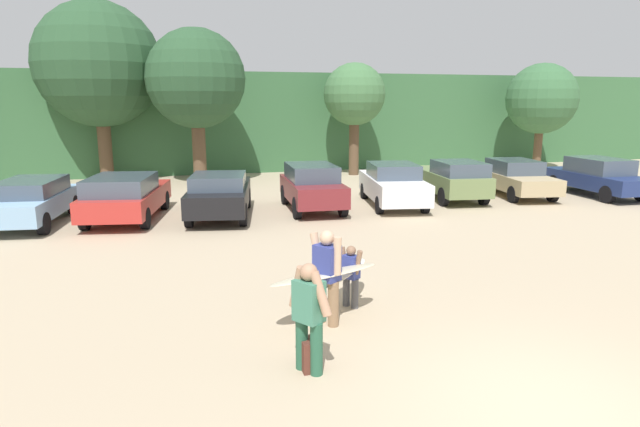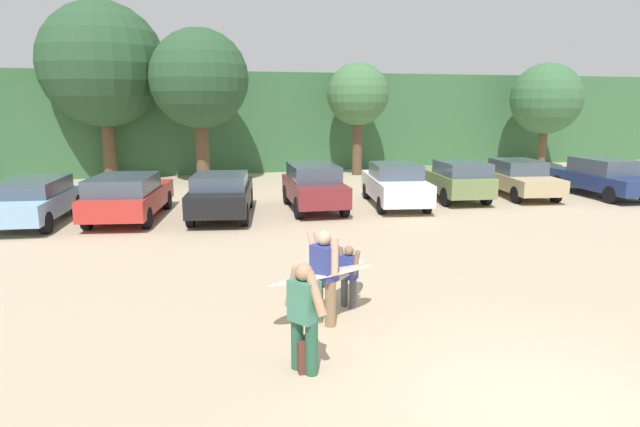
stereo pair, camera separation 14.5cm
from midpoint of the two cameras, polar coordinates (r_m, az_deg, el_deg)
The scene contains 20 objects.
ground_plane at distance 7.60m, azimuth 22.49°, elevation -18.62°, with size 120.00×120.00×0.00m, color tan.
hillside_ridge at distance 34.59m, azimuth -8.87°, elevation 9.83°, with size 108.00×12.00×5.24m, color #38663D.
tree_right at distance 27.67m, azimuth -22.60°, elevation 14.35°, with size 5.73×5.73×8.27m.
tree_ridge_back at distance 25.45m, azimuth -13.19°, elevation 13.68°, with size 4.45×4.45×6.96m.
tree_center at distance 27.83m, azimuth 3.53°, elevation 12.40°, with size 3.13×3.13×5.66m.
tree_far_left at distance 32.42m, azimuth 22.35°, elevation 11.17°, with size 3.83×3.83×5.80m.
parked_car_sky_blue at distance 18.77m, azimuth -28.49°, elevation 1.25°, with size 2.26×4.50×1.40m.
parked_car_red at distance 18.24m, azimuth -20.14°, elevation 1.78°, with size 2.76×4.86×1.47m.
parked_car_black at distance 17.87m, azimuth -10.81°, elevation 2.08°, with size 2.61×4.72×1.46m.
parked_car_maroon at distance 18.75m, azimuth -1.08°, elevation 2.96°, with size 1.96×4.06×1.58m.
parked_car_white at distance 19.75m, azimuth 7.54°, elevation 3.12°, with size 2.52×4.72×1.53m.
parked_car_olive_green at distance 21.34m, azimuth 13.59°, elevation 3.61°, with size 2.25×4.52×1.56m.
parked_car_tan at distance 23.00m, azimuth 19.83°, elevation 3.64°, with size 2.41×4.64×1.44m.
parked_car_navy at distance 24.30m, azimuth 27.20°, elevation 3.54°, with size 1.94×4.69×1.52m.
person_adult at distance 9.07m, azimuth 0.28°, elevation -6.21°, with size 0.49×0.62×1.65m.
person_child at distance 9.90m, azimuth 2.87°, elevation -6.30°, with size 0.36×0.47×1.17m.
person_companion at distance 7.53m, azimuth -1.74°, elevation -10.35°, with size 0.52×0.69×1.59m.
surfboard_cream at distance 9.14m, azimuth 0.10°, elevation -6.48°, with size 2.22×1.27×0.17m.
surfboard_white at distance 10.01m, azimuth 1.97°, elevation -6.28°, with size 1.70×1.87×0.19m.
backpack_dropped at distance 7.86m, azimuth -1.67°, elevation -14.72°, with size 0.24×0.34×0.45m.
Camera 1 is at (-4.37, -5.01, 3.74)m, focal length 30.16 mm.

